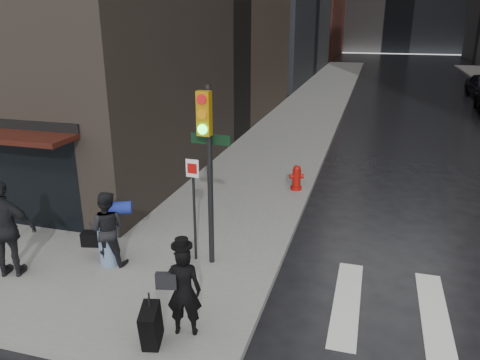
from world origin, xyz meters
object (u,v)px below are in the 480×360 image
(traffic_light, at_px, (206,154))
(fire_hydrant, at_px, (296,179))
(man_overcoat, at_px, (177,296))
(man_jeans, at_px, (107,228))
(man_greycoat, at_px, (6,229))

(traffic_light, bearing_deg, fire_hydrant, 82.50)
(man_overcoat, height_order, traffic_light, traffic_light)
(man_overcoat, distance_m, man_jeans, 3.05)
(man_overcoat, bearing_deg, man_greycoat, -25.18)
(man_overcoat, relative_size, man_greycoat, 0.87)
(man_jeans, distance_m, man_greycoat, 1.96)
(traffic_light, height_order, fire_hydrant, traffic_light)
(fire_hydrant, bearing_deg, man_greycoat, -125.62)
(fire_hydrant, bearing_deg, man_jeans, -118.60)
(traffic_light, xyz_separation_m, fire_hydrant, (1.05, 5.15, -2.14))
(man_overcoat, bearing_deg, man_jeans, -50.69)
(man_greycoat, height_order, fire_hydrant, man_greycoat)
(man_jeans, relative_size, traffic_light, 0.43)
(man_jeans, xyz_separation_m, fire_hydrant, (3.13, 5.74, -0.48))
(traffic_light, relative_size, fire_hydrant, 4.89)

